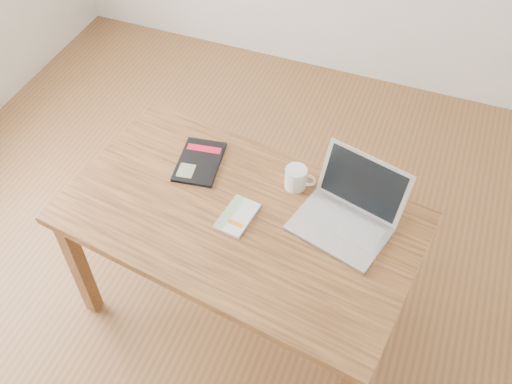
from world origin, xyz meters
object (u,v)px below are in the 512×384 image
(black_guidebook, at_px, (199,162))
(coffee_mug, at_px, (297,178))
(laptop, at_px, (348,213))
(white_guidebook, at_px, (237,216))
(desk, at_px, (240,228))

(black_guidebook, bearing_deg, coffee_mug, -6.01)
(laptop, bearing_deg, white_guidebook, -146.42)
(white_guidebook, relative_size, black_guidebook, 0.69)
(black_guidebook, distance_m, coffee_mug, 0.45)
(white_guidebook, relative_size, coffee_mug, 1.54)
(black_guidebook, bearing_deg, white_guidebook, -48.36)
(white_guidebook, height_order, laptop, laptop)
(laptop, distance_m, coffee_mug, 0.27)
(desk, relative_size, black_guidebook, 5.19)
(white_guidebook, relative_size, laptop, 0.47)
(laptop, bearing_deg, coffee_mug, 171.59)
(desk, xyz_separation_m, white_guidebook, (-0.00, -0.01, 0.10))
(laptop, bearing_deg, desk, -148.14)
(black_guidebook, xyz_separation_m, coffee_mug, (0.45, 0.02, 0.04))
(desk, distance_m, black_guidebook, 0.36)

